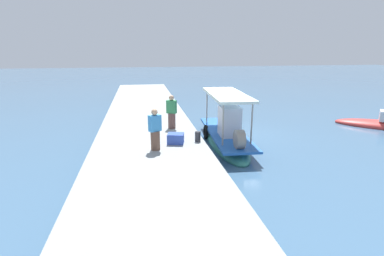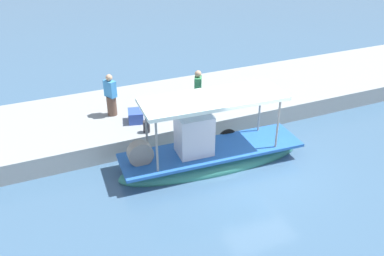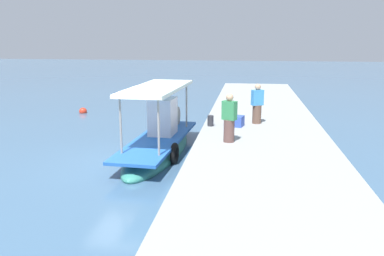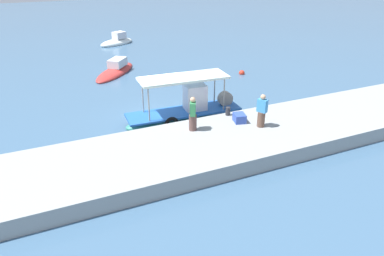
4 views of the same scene
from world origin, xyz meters
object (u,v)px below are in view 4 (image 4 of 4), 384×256
at_px(fisherman_near_bollard, 262,112).
at_px(cargo_crate, 239,118).
at_px(main_fishing_boat, 186,113).
at_px(moored_boat_near, 117,42).
at_px(marker_buoy, 242,73).
at_px(moored_boat_mid, 115,71).
at_px(mooring_bollard, 228,111).
at_px(fisherman_by_crate, 193,115).

bearing_deg(fisherman_near_bollard, cargo_crate, 127.09).
xyz_separation_m(main_fishing_boat, fisherman_near_bollard, (2.35, -3.53, 1.02)).
xyz_separation_m(cargo_crate, moored_boat_near, (-0.68, 22.40, -0.70)).
bearing_deg(marker_buoy, moored_boat_near, 113.96).
bearing_deg(moored_boat_near, moored_boat_mid, -104.31).
bearing_deg(mooring_bollard, marker_buoy, 54.22).
bearing_deg(cargo_crate, main_fishing_boat, 122.49).
height_order(fisherman_near_bollard, marker_buoy, fisherman_near_bollard).
bearing_deg(fisherman_near_bollard, fisherman_by_crate, 162.58).
relative_size(mooring_bollard, cargo_crate, 0.64).
relative_size(fisherman_by_crate, mooring_bollard, 3.84).
xyz_separation_m(fisherman_by_crate, mooring_bollard, (2.34, 0.84, -0.53)).
xyz_separation_m(fisherman_near_bollard, marker_buoy, (4.78, 9.51, -1.36)).
relative_size(main_fishing_boat, moored_boat_mid, 1.28).
xyz_separation_m(main_fishing_boat, marker_buoy, (7.13, 5.97, -0.35)).
distance_m(fisherman_by_crate, mooring_bollard, 2.54).
bearing_deg(cargo_crate, moored_boat_mid, 103.81).
xyz_separation_m(main_fishing_boat, mooring_bollard, (1.59, -1.72, 0.50)).
bearing_deg(fisherman_by_crate, moored_boat_mid, 93.13).
bearing_deg(fisherman_by_crate, cargo_crate, -2.49).
height_order(fisherman_near_bollard, fisherman_by_crate, fisherman_by_crate).
distance_m(fisherman_near_bollard, mooring_bollard, 2.04).
bearing_deg(mooring_bollard, fisherman_by_crate, -160.17).
relative_size(mooring_bollard, moored_boat_near, 0.10).
bearing_deg(main_fishing_boat, moored_boat_mid, 98.11).
height_order(marker_buoy, moored_boat_near, moored_boat_near).
height_order(main_fishing_boat, fisherman_by_crate, main_fishing_boat).
distance_m(main_fishing_boat, moored_boat_mid, 10.21).
relative_size(fisherman_by_crate, marker_buoy, 3.80).
bearing_deg(cargo_crate, mooring_bollard, 96.63).
relative_size(cargo_crate, moored_boat_near, 0.16).
bearing_deg(cargo_crate, fisherman_by_crate, 177.51).
bearing_deg(moored_boat_near, fisherman_by_crate, -94.52).
relative_size(mooring_bollard, moored_boat_mid, 0.08).
bearing_deg(moored_boat_mid, marker_buoy, -25.74).
bearing_deg(marker_buoy, main_fishing_boat, -140.04).
distance_m(marker_buoy, moored_boat_mid, 9.52).
relative_size(cargo_crate, moored_boat_mid, 0.13).
bearing_deg(moored_boat_near, main_fishing_boat, -92.94).
bearing_deg(main_fishing_boat, marker_buoy, 39.96).
xyz_separation_m(main_fishing_boat, moored_boat_mid, (-1.44, 10.11, -0.27)).
height_order(cargo_crate, moored_boat_near, moored_boat_near).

